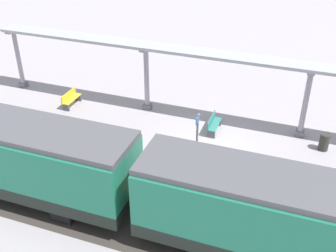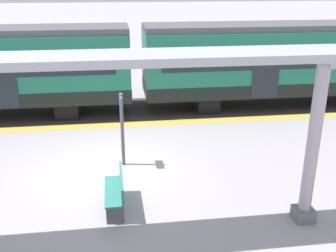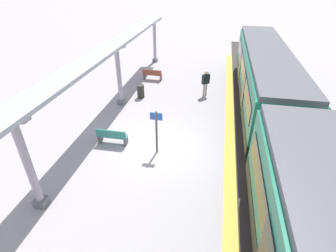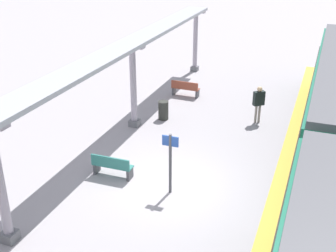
# 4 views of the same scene
# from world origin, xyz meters

# --- Properties ---
(ground_plane) EXTENTS (176.00, 176.00, 0.00)m
(ground_plane) POSITION_xyz_m (0.00, 0.00, 0.00)
(ground_plane) COLOR #A0999D
(tactile_edge_strip) EXTENTS (0.51, 33.57, 0.01)m
(tactile_edge_strip) POSITION_xyz_m (-3.53, 0.00, 0.00)
(tactile_edge_strip) COLOR gold
(tactile_edge_strip) RESTS_ON ground
(trackbed) EXTENTS (3.20, 45.57, 0.01)m
(trackbed) POSITION_xyz_m (-5.39, 0.00, 0.00)
(trackbed) COLOR #38332D
(trackbed) RESTS_ON ground
(train_near_carriage) EXTENTS (2.65, 14.21, 3.48)m
(train_near_carriage) POSITION_xyz_m (-5.38, -6.24, 1.83)
(train_near_carriage) COLOR #1E7356
(train_near_carriage) RESTS_ON ground
(canopy_pillar_nearest) EXTENTS (1.10, 0.44, 3.76)m
(canopy_pillar_nearest) POSITION_xyz_m (3.34, -13.30, 1.91)
(canopy_pillar_nearest) COLOR slate
(canopy_pillar_nearest) RESTS_ON ground
(canopy_pillar_second) EXTENTS (1.10, 0.44, 3.76)m
(canopy_pillar_second) POSITION_xyz_m (3.34, -4.18, 1.91)
(canopy_pillar_second) COLOR slate
(canopy_pillar_second) RESTS_ON ground
(canopy_pillar_third) EXTENTS (1.10, 0.44, 3.76)m
(canopy_pillar_third) POSITION_xyz_m (3.34, 4.40, 1.91)
(canopy_pillar_third) COLOR slate
(canopy_pillar_third) RESTS_ON ground
(canopy_beam) EXTENTS (1.20, 27.09, 0.16)m
(canopy_beam) POSITION_xyz_m (3.34, -0.15, 3.84)
(canopy_beam) COLOR #A8AAB2
(canopy_beam) RESTS_ON canopy_pillar_nearest
(bench_near_end) EXTENTS (1.51, 0.46, 0.86)m
(bench_near_end) POSITION_xyz_m (2.22, 0.18, 0.44)
(bench_near_end) COLOR #2E796F
(bench_near_end) RESTS_ON ground
(bench_mid_platform) EXTENTS (1.51, 0.48, 0.86)m
(bench_mid_platform) POSITION_xyz_m (2.41, -8.67, 0.44)
(bench_mid_platform) COLOR brown
(bench_mid_platform) RESTS_ON ground
(trash_bin) EXTENTS (0.48, 0.48, 0.89)m
(trash_bin) POSITION_xyz_m (2.39, -5.38, 0.45)
(trash_bin) COLOR #2F302B
(trash_bin) RESTS_ON ground
(platform_info_sign) EXTENTS (0.56, 0.10, 2.20)m
(platform_info_sign) POSITION_xyz_m (-0.11, 0.39, 1.33)
(platform_info_sign) COLOR #4C4C51
(platform_info_sign) RESTS_ON ground
(passenger_waiting_near_edge) EXTENTS (0.54, 0.50, 1.77)m
(passenger_waiting_near_edge) POSITION_xyz_m (-1.83, -6.53, 1.11)
(passenger_waiting_near_edge) COLOR gray
(passenger_waiting_near_edge) RESTS_ON ground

